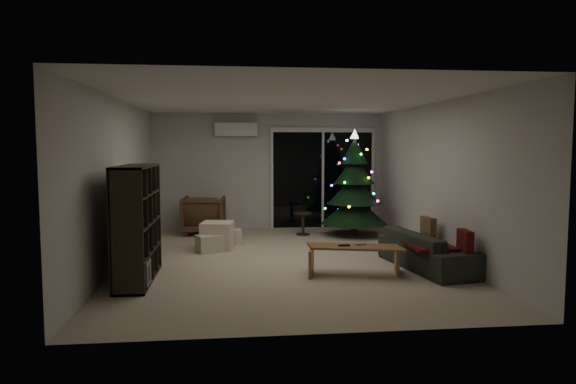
# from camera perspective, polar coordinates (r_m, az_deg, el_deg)

# --- Properties ---
(room) EXTENTS (6.50, 7.51, 2.60)m
(room) POSITION_cam_1_polar(r_m,az_deg,el_deg) (9.55, 1.33, 0.44)
(room) COLOR beige
(room) RESTS_ON ground
(bookshelf) EXTENTS (0.51, 1.56, 1.54)m
(bookshelf) POSITION_cam_1_polar(r_m,az_deg,el_deg) (7.13, -17.89, -3.36)
(bookshelf) COLOR black
(bookshelf) RESTS_ON floor
(media_cabinet) EXTENTS (0.56, 1.22, 0.74)m
(media_cabinet) POSITION_cam_1_polar(r_m,az_deg,el_deg) (8.99, -15.49, -4.19)
(media_cabinet) COLOR black
(media_cabinet) RESTS_ON floor
(stereo) EXTENTS (0.37, 0.44, 0.16)m
(stereo) POSITION_cam_1_polar(r_m,az_deg,el_deg) (8.93, -15.56, -1.35)
(stereo) COLOR black
(stereo) RESTS_ON media_cabinet
(armchair) EXTENTS (0.89, 0.91, 0.78)m
(armchair) POSITION_cam_1_polar(r_m,az_deg,el_deg) (10.67, -9.34, -2.53)
(armchair) COLOR brown
(armchair) RESTS_ON floor
(ottoman) EXTENTS (0.61, 0.61, 0.47)m
(ottoman) POSITION_cam_1_polar(r_m,az_deg,el_deg) (9.08, -7.86, -4.81)
(ottoman) COLOR beige
(ottoman) RESTS_ON floor
(cardboard_box_a) EXTENTS (0.50, 0.45, 0.29)m
(cardboard_box_a) POSITION_cam_1_polar(r_m,az_deg,el_deg) (8.85, -8.75, -5.67)
(cardboard_box_a) COLOR silver
(cardboard_box_a) RESTS_ON floor
(cardboard_box_b) EXTENTS (0.42, 0.33, 0.28)m
(cardboard_box_b) POSITION_cam_1_polar(r_m,az_deg,el_deg) (9.46, -6.40, -4.99)
(cardboard_box_b) COLOR silver
(cardboard_box_b) RESTS_ON floor
(side_table) EXTENTS (0.41, 0.41, 0.46)m
(side_table) POSITION_cam_1_polar(r_m,az_deg,el_deg) (10.40, 1.68, -3.54)
(side_table) COLOR black
(side_table) RESTS_ON floor
(floor_lamp) EXTENTS (0.26, 0.26, 1.65)m
(floor_lamp) POSITION_cam_1_polar(r_m,az_deg,el_deg) (11.36, -7.92, 0.16)
(floor_lamp) COLOR black
(floor_lamp) RESTS_ON floor
(sofa) EXTENTS (1.01, 1.94, 0.54)m
(sofa) POSITION_cam_1_polar(r_m,az_deg,el_deg) (7.84, 15.32, -6.25)
(sofa) COLOR #31382B
(sofa) RESTS_ON floor
(sofa_throw) EXTENTS (0.58, 1.33, 0.04)m
(sofa_throw) POSITION_cam_1_polar(r_m,az_deg,el_deg) (7.79, 14.66, -5.41)
(sofa_throw) COLOR #62160F
(sofa_throw) RESTS_ON sofa
(cushion_a) EXTENTS (0.14, 0.36, 0.36)m
(cushion_a) POSITION_cam_1_polar(r_m,az_deg,el_deg) (8.49, 15.30, -3.89)
(cushion_a) COLOR olive
(cushion_a) RESTS_ON sofa
(cushion_b) EXTENTS (0.13, 0.36, 0.36)m
(cushion_b) POSITION_cam_1_polar(r_m,az_deg,el_deg) (7.32, 19.08, -5.41)
(cushion_b) COLOR #62160F
(cushion_b) RESTS_ON sofa
(coffee_table) EXTENTS (1.35, 0.74, 0.41)m
(coffee_table) POSITION_cam_1_polar(r_m,az_deg,el_deg) (7.28, 7.40, -7.52)
(coffee_table) COLOR #96602F
(coffee_table) RESTS_ON floor
(remote_a) EXTENTS (0.16, 0.05, 0.02)m
(remote_a) POSITION_cam_1_polar(r_m,az_deg,el_deg) (7.20, 6.25, -5.91)
(remote_a) COLOR black
(remote_a) RESTS_ON coffee_table
(remote_b) EXTENTS (0.16, 0.09, 0.02)m
(remote_b) POSITION_cam_1_polar(r_m,az_deg,el_deg) (7.31, 8.09, -5.77)
(remote_b) COLOR slate
(remote_b) RESTS_ON coffee_table
(christmas_tree) EXTENTS (1.36, 1.36, 2.12)m
(christmas_tree) POSITION_cam_1_polar(r_m,az_deg,el_deg) (10.34, 7.37, 1.01)
(christmas_tree) COLOR #14351E
(christmas_tree) RESTS_ON floor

